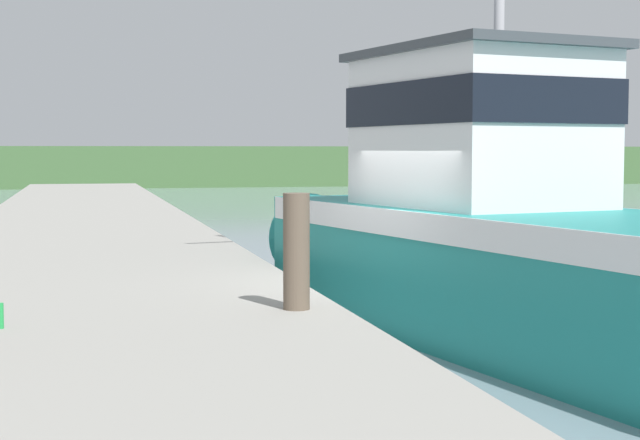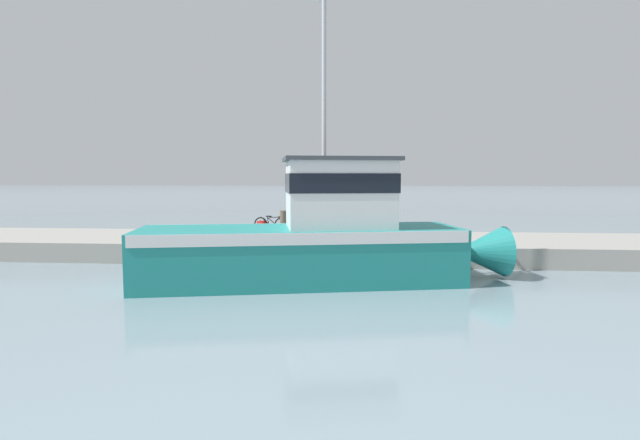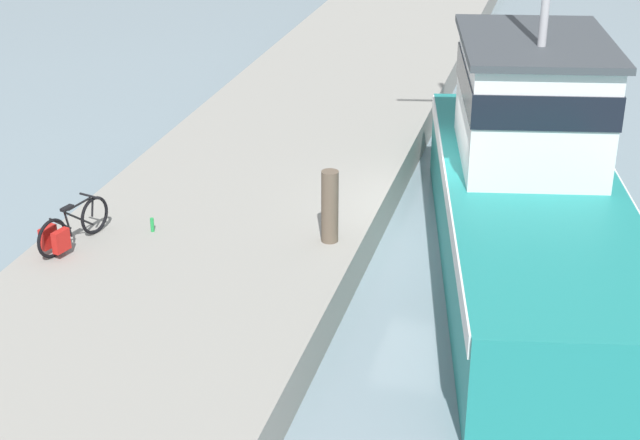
# 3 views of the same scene
# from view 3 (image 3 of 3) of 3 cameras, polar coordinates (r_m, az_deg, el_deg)

# --- Properties ---
(ground_plane) EXTENTS (320.00, 320.00, 0.00)m
(ground_plane) POSITION_cam_3_polar(r_m,az_deg,el_deg) (18.38, 7.48, -1.47)
(ground_plane) COLOR gray
(dock_pier) EXTENTS (5.33, 80.00, 0.77)m
(dock_pier) POSITION_cam_3_polar(r_m,az_deg,el_deg) (19.04, -4.20, 0.94)
(dock_pier) COLOR gray
(dock_pier) RESTS_ON ground_plane
(fishing_boat_main) EXTENTS (4.91, 11.89, 10.72)m
(fishing_boat_main) POSITION_cam_3_polar(r_m,az_deg,el_deg) (17.45, 12.07, 1.93)
(fishing_boat_main) COLOR teal
(fishing_boat_main) RESTS_ON ground_plane
(bicycle_touring) EXTENTS (0.67, 1.66, 0.74)m
(bicycle_touring) POSITION_cam_3_polar(r_m,az_deg,el_deg) (16.81, -14.48, -0.55)
(bicycle_touring) COLOR black
(bicycle_touring) RESTS_ON dock_pier
(mooring_post) EXTENTS (0.29, 0.29, 1.27)m
(mooring_post) POSITION_cam_3_polar(r_m,az_deg,el_deg) (16.40, 0.58, 0.79)
(mooring_post) COLOR brown
(mooring_post) RESTS_ON dock_pier
(water_bottle_by_bike) EXTENTS (0.06, 0.06, 0.25)m
(water_bottle_by_bike) POSITION_cam_3_polar(r_m,az_deg,el_deg) (17.19, -9.74, -0.28)
(water_bottle_by_bike) COLOR green
(water_bottle_by_bike) RESTS_ON dock_pier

